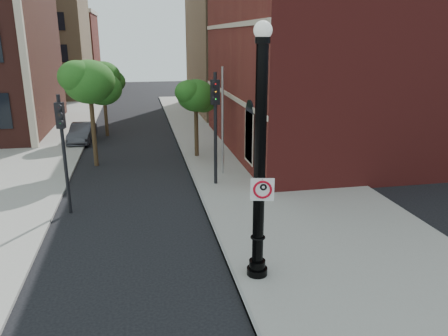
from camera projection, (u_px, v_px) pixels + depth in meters
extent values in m
plane|color=black|center=(163.00, 275.00, 13.14)|extent=(120.00, 120.00, 0.00)
cube|color=gray|center=(263.00, 168.00, 23.63)|extent=(8.00, 60.00, 0.12)
cube|color=gray|center=(6.00, 146.00, 28.36)|extent=(10.00, 50.00, 0.12)
cube|color=gray|center=(190.00, 172.00, 22.89)|extent=(0.10, 60.00, 0.14)
cube|color=maroon|center=(400.00, 51.00, 27.53)|extent=(22.00, 16.00, 12.00)
cube|color=black|center=(249.00, 138.00, 21.94)|extent=(0.08, 1.40, 2.40)
cube|color=#C4B298|center=(229.00, 95.00, 26.20)|extent=(0.06, 16.00, 0.25)
cube|color=#C4B298|center=(230.00, 25.00, 25.05)|extent=(0.06, 16.00, 0.25)
cube|color=#C4B298|center=(21.00, 35.00, 25.79)|extent=(0.40, 0.40, 14.00)
cube|color=#9A7A53|center=(33.00, 45.00, 50.50)|extent=(12.00, 12.00, 12.00)
cube|color=maroon|center=(55.00, 50.00, 63.94)|extent=(12.00, 12.00, 10.00)
cube|color=#9A7A53|center=(307.00, 35.00, 42.27)|extent=(22.00, 14.00, 14.00)
cylinder|color=black|center=(257.00, 273.00, 12.94)|extent=(0.62, 0.62, 0.33)
cylinder|color=black|center=(257.00, 264.00, 12.86)|extent=(0.48, 0.48, 0.27)
cylinder|color=black|center=(260.00, 164.00, 11.97)|extent=(0.33, 0.33, 6.37)
torus|color=black|center=(258.00, 237.00, 12.61)|extent=(0.44, 0.44, 0.07)
cylinder|color=black|center=(263.00, 40.00, 11.03)|extent=(0.40, 0.40, 0.16)
sphere|color=silver|center=(263.00, 30.00, 10.96)|extent=(0.48, 0.48, 0.48)
cube|color=white|center=(262.00, 189.00, 12.00)|extent=(0.65, 0.17, 0.66)
cube|color=black|center=(263.00, 179.00, 11.92)|extent=(0.64, 0.15, 0.05)
cube|color=black|center=(262.00, 200.00, 12.09)|extent=(0.64, 0.15, 0.05)
cube|color=black|center=(251.00, 189.00, 12.01)|extent=(0.05, 0.02, 0.66)
cube|color=black|center=(273.00, 190.00, 11.99)|extent=(0.05, 0.02, 0.66)
torus|color=#B70719|center=(262.00, 189.00, 12.00)|extent=(0.53, 0.18, 0.53)
cube|color=#B70719|center=(262.00, 189.00, 12.00)|extent=(0.37, 0.09, 0.37)
cube|color=black|center=(260.00, 189.00, 12.01)|extent=(0.06, 0.02, 0.31)
torus|color=black|center=(263.00, 187.00, 11.98)|extent=(0.21, 0.11, 0.20)
cylinder|color=black|center=(263.00, 179.00, 11.92)|extent=(0.04, 0.03, 0.03)
imported|color=#313036|center=(82.00, 133.00, 29.47)|extent=(1.67, 4.03, 1.30)
cylinder|color=black|center=(64.00, 156.00, 17.09)|extent=(0.14, 0.14, 4.80)
cube|color=black|center=(60.00, 115.00, 16.62)|extent=(0.34, 0.33, 1.00)
sphere|color=#E50505|center=(59.00, 107.00, 16.38)|extent=(0.18, 0.18, 0.18)
sphere|color=#FF8C00|center=(60.00, 115.00, 16.47)|extent=(0.18, 0.18, 0.18)
sphere|color=#00E519|center=(61.00, 123.00, 16.55)|extent=(0.18, 0.18, 0.18)
cylinder|color=black|center=(215.00, 131.00, 20.25)|extent=(0.16, 0.16, 5.36)
cube|color=black|center=(215.00, 92.00, 19.74)|extent=(0.42, 0.40, 1.12)
sphere|color=#E50505|center=(215.00, 84.00, 19.45)|extent=(0.20, 0.20, 0.20)
sphere|color=#FF8C00|center=(215.00, 91.00, 19.55)|extent=(0.20, 0.20, 0.20)
sphere|color=#00E519|center=(215.00, 99.00, 19.65)|extent=(0.20, 0.20, 0.20)
cylinder|color=#999999|center=(223.00, 123.00, 21.80)|extent=(0.11, 0.11, 5.50)
cylinder|color=#302113|center=(93.00, 128.00, 23.66)|extent=(0.24, 0.24, 4.29)
ellipsoid|color=#164A13|center=(89.00, 82.00, 22.95)|extent=(2.70, 2.70, 2.29)
ellipsoid|color=#164A13|center=(103.00, 89.00, 23.65)|extent=(2.08, 2.08, 1.77)
ellipsoid|color=#164A13|center=(77.00, 77.00, 22.42)|extent=(1.96, 1.96, 1.67)
cylinder|color=#302113|center=(105.00, 109.00, 30.98)|extent=(0.24, 0.24, 3.93)
ellipsoid|color=#164A13|center=(103.00, 77.00, 30.33)|extent=(2.47, 2.47, 2.10)
ellipsoid|color=#164A13|center=(112.00, 82.00, 30.97)|extent=(1.91, 1.91, 1.62)
ellipsoid|color=#164A13|center=(95.00, 73.00, 29.84)|extent=(1.80, 1.80, 1.53)
cylinder|color=#302113|center=(196.00, 129.00, 25.43)|extent=(0.24, 0.24, 3.42)
ellipsoid|color=#164A13|center=(196.00, 95.00, 24.86)|extent=(2.15, 2.15, 1.83)
ellipsoid|color=#164A13|center=(203.00, 100.00, 25.42)|extent=(1.66, 1.66, 1.41)
ellipsoid|color=#164A13|center=(189.00, 92.00, 24.44)|extent=(1.56, 1.56, 1.33)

